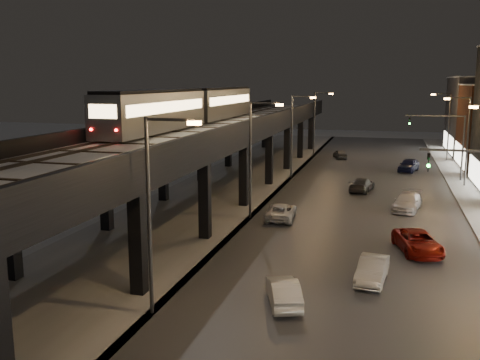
# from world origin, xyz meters

# --- Properties ---
(road_surface) EXTENTS (17.00, 120.00, 0.06)m
(road_surface) POSITION_xyz_m (7.50, 35.00, 0.03)
(road_surface) COLOR #46474D
(road_surface) RESTS_ON ground
(under_viaduct_pavement) EXTENTS (11.00, 120.00, 0.06)m
(under_viaduct_pavement) POSITION_xyz_m (-6.00, 35.00, 0.03)
(under_viaduct_pavement) COLOR #9FA1A8
(under_viaduct_pavement) RESTS_ON ground
(elevated_viaduct) EXTENTS (9.00, 100.00, 6.30)m
(elevated_viaduct) POSITION_xyz_m (-6.00, 31.84, 5.62)
(elevated_viaduct) COLOR black
(elevated_viaduct) RESTS_ON ground
(viaduct_trackbed) EXTENTS (8.40, 100.00, 0.32)m
(viaduct_trackbed) POSITION_xyz_m (-6.01, 31.97, 6.39)
(viaduct_trackbed) COLOR #B2B7C1
(viaduct_trackbed) RESTS_ON elevated_viaduct
(viaduct_parapet_streetside) EXTENTS (0.30, 100.00, 1.10)m
(viaduct_parapet_streetside) POSITION_xyz_m (-1.65, 32.00, 6.85)
(viaduct_parapet_streetside) COLOR black
(viaduct_parapet_streetside) RESTS_ON elevated_viaduct
(viaduct_parapet_far) EXTENTS (0.30, 100.00, 1.10)m
(viaduct_parapet_far) POSITION_xyz_m (-10.35, 32.00, 6.85)
(viaduct_parapet_far) COLOR black
(viaduct_parapet_far) RESTS_ON elevated_viaduct
(streetlight_left_1) EXTENTS (2.57, 0.28, 9.00)m
(streetlight_left_1) POSITION_xyz_m (-0.43, 13.00, 5.24)
(streetlight_left_1) COLOR #38383A
(streetlight_left_1) RESTS_ON ground
(streetlight_left_2) EXTENTS (2.57, 0.28, 9.00)m
(streetlight_left_2) POSITION_xyz_m (-0.43, 31.00, 5.24)
(streetlight_left_2) COLOR #38383A
(streetlight_left_2) RESTS_ON ground
(streetlight_left_3) EXTENTS (2.57, 0.28, 9.00)m
(streetlight_left_3) POSITION_xyz_m (-0.43, 49.00, 5.24)
(streetlight_left_3) COLOR #38383A
(streetlight_left_3) RESTS_ON ground
(streetlight_right_3) EXTENTS (2.56, 0.28, 9.00)m
(streetlight_right_3) POSITION_xyz_m (16.73, 49.00, 5.24)
(streetlight_right_3) COLOR #38383A
(streetlight_right_3) RESTS_ON ground
(streetlight_left_4) EXTENTS (2.57, 0.28, 9.00)m
(streetlight_left_4) POSITION_xyz_m (-0.43, 67.00, 5.24)
(streetlight_left_4) COLOR #38383A
(streetlight_left_4) RESTS_ON ground
(streetlight_right_4) EXTENTS (2.56, 0.28, 9.00)m
(streetlight_right_4) POSITION_xyz_m (16.73, 67.00, 5.24)
(streetlight_right_4) COLOR #38383A
(streetlight_right_4) RESTS_ON ground
(traffic_light_rig_b) EXTENTS (6.10, 0.34, 7.00)m
(traffic_light_rig_b) POSITION_xyz_m (15.84, 52.00, 4.50)
(traffic_light_rig_b) COLOR #38383A
(traffic_light_rig_b) RESTS_ON ground
(subway_train) EXTENTS (2.71, 33.07, 3.24)m
(subway_train) POSITION_xyz_m (-8.50, 39.46, 8.23)
(subway_train) COLOR gray
(subway_train) RESTS_ON viaduct_trackbed
(car_near_white) EXTENTS (2.51, 4.08, 1.27)m
(car_near_white) POSITION_xyz_m (4.91, 15.57, 0.63)
(car_near_white) COLOR white
(car_near_white) RESTS_ON ground
(car_mid_silver) EXTENTS (2.36, 4.61, 1.25)m
(car_mid_silver) POSITION_xyz_m (1.70, 31.11, 0.62)
(car_mid_silver) COLOR silver
(car_mid_silver) RESTS_ON ground
(car_mid_dark) EXTENTS (2.49, 4.64, 1.28)m
(car_mid_dark) POSITION_xyz_m (7.13, 43.74, 0.64)
(car_mid_dark) COLOR #37383B
(car_mid_dark) RESTS_ON ground
(car_far_white) EXTENTS (2.41, 3.83, 1.22)m
(car_far_white) POSITION_xyz_m (3.10, 65.82, 0.61)
(car_far_white) COLOR #5A5B5E
(car_far_white) RESTS_ON ground
(car_onc_silver) EXTENTS (1.78, 4.05, 1.29)m
(car_onc_silver) POSITION_xyz_m (8.88, 19.72, 0.65)
(car_onc_silver) COLOR silver
(car_onc_silver) RESTS_ON ground
(car_onc_dark) EXTENTS (3.35, 5.19, 1.33)m
(car_onc_dark) POSITION_xyz_m (11.43, 25.47, 0.66)
(car_onc_dark) COLOR maroon
(car_onc_dark) RESTS_ON ground
(car_onc_white) EXTENTS (2.77, 4.99, 1.37)m
(car_onc_white) POSITION_xyz_m (11.12, 36.84, 0.68)
(car_onc_white) COLOR silver
(car_onc_white) RESTS_ON ground
(car_onc_red) EXTENTS (2.86, 4.71, 1.50)m
(car_onc_red) POSITION_xyz_m (11.84, 56.99, 0.75)
(car_onc_red) COLOR #111435
(car_onc_red) RESTS_ON ground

